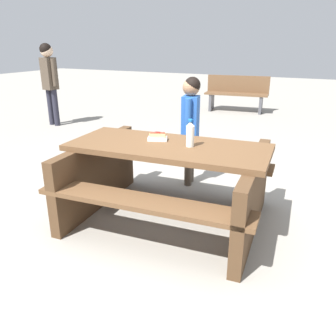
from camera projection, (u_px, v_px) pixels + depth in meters
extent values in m
plane|color=gray|center=(168.00, 218.00, 3.34)|extent=(30.00, 30.00, 0.00)
cube|color=brown|center=(168.00, 147.00, 3.09)|extent=(1.85, 0.90, 0.05)
cube|color=brown|center=(142.00, 202.00, 2.70)|extent=(1.82, 0.42, 0.04)
cube|color=brown|center=(187.00, 160.00, 3.68)|extent=(1.82, 0.42, 0.04)
cube|color=#4D3520|center=(97.00, 174.00, 3.49)|extent=(0.21, 1.40, 0.70)
cube|color=#4D3520|center=(252.00, 198.00, 2.95)|extent=(0.21, 1.40, 0.70)
cylinder|color=silver|center=(190.00, 136.00, 3.00)|extent=(0.07, 0.07, 0.19)
cone|color=silver|center=(190.00, 124.00, 2.96)|extent=(0.06, 0.06, 0.04)
cylinder|color=blue|center=(191.00, 120.00, 2.95)|extent=(0.04, 0.04, 0.02)
cube|color=white|center=(158.00, 139.00, 3.21)|extent=(0.21, 0.17, 0.03)
cube|color=#D8B272|center=(158.00, 135.00, 3.20)|extent=(0.16, 0.11, 0.04)
cylinder|color=maroon|center=(158.00, 133.00, 3.19)|extent=(0.14, 0.08, 0.03)
ellipsoid|color=maroon|center=(158.00, 132.00, 3.19)|extent=(0.07, 0.05, 0.01)
cylinder|color=brown|center=(188.00, 162.00, 4.03)|extent=(0.09, 0.09, 0.57)
cylinder|color=brown|center=(191.00, 159.00, 4.14)|extent=(0.09, 0.09, 0.57)
cube|color=#2659B2|center=(190.00, 117.00, 3.90)|extent=(0.21, 0.22, 0.48)
cylinder|color=#2659B2|center=(188.00, 117.00, 3.79)|extent=(0.07, 0.07, 0.41)
cylinder|color=#2659B2|center=(193.00, 113.00, 4.00)|extent=(0.07, 0.07, 0.41)
sphere|color=#997051|center=(191.00, 87.00, 3.79)|extent=(0.19, 0.19, 0.19)
sphere|color=black|center=(192.00, 85.00, 3.77)|extent=(0.18, 0.18, 0.18)
cube|color=brown|center=(236.00, 94.00, 8.28)|extent=(1.53, 0.56, 0.04)
cube|color=brown|center=(238.00, 84.00, 8.36)|extent=(1.50, 0.20, 0.40)
cube|color=#4C4C51|center=(211.00, 102.00, 8.55)|extent=(0.10, 0.36, 0.41)
cube|color=#4C4C51|center=(261.00, 105.00, 8.17)|extent=(0.10, 0.36, 0.41)
cylinder|color=#262633|center=(51.00, 107.00, 7.02)|extent=(0.11, 0.11, 0.72)
cylinder|color=#262633|center=(56.00, 108.00, 6.93)|extent=(0.11, 0.11, 0.72)
cube|color=#4C3F33|center=(49.00, 74.00, 6.74)|extent=(0.27, 0.26, 0.61)
cylinder|color=#4C3F33|center=(44.00, 72.00, 6.81)|extent=(0.09, 0.09, 0.52)
cylinder|color=#4C3F33|center=(54.00, 72.00, 6.65)|extent=(0.09, 0.09, 0.52)
sphere|color=beige|center=(47.00, 51.00, 6.60)|extent=(0.24, 0.24, 0.24)
sphere|color=black|center=(46.00, 49.00, 6.57)|extent=(0.23, 0.23, 0.23)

